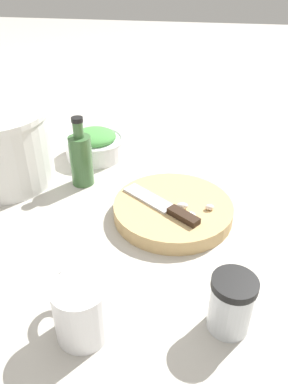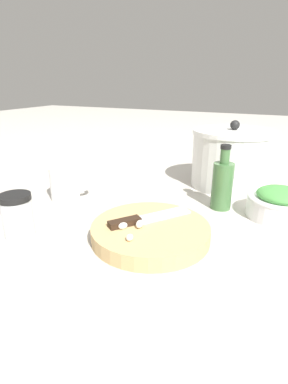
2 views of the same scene
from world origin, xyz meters
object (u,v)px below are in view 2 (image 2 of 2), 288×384
(cutting_board, at_px, (150,232))
(stock_pot, at_px, (231,158))
(spice_jar, at_px, (17,215))
(garlic_cloves, at_px, (132,228))
(herb_bowl, at_px, (280,203))
(chef_knife, at_px, (145,218))
(oil_bottle, at_px, (222,184))
(coffee_mug, at_px, (66,183))

(cutting_board, distance_m, stock_pot, 0.43)
(stock_pot, bearing_deg, spice_jar, -123.13)
(garlic_cloves, relative_size, herb_bowl, 0.50)
(herb_bowl, bearing_deg, spice_jar, -145.45)
(chef_knife, height_order, herb_bowl, herb_bowl)
(garlic_cloves, height_order, stock_pot, stock_pot)
(spice_jar, distance_m, oil_bottle, 0.48)
(chef_knife, xyz_separation_m, oil_bottle, (0.12, 0.21, 0.03))
(chef_knife, height_order, coffee_mug, coffee_mug)
(chef_knife, distance_m, herb_bowl, 0.33)
(chef_knife, relative_size, oil_bottle, 1.03)
(chef_knife, relative_size, garlic_cloves, 2.17)
(cutting_board, xyz_separation_m, garlic_cloves, (-0.02, -0.04, 0.02))
(garlic_cloves, bearing_deg, coffee_mug, 153.33)
(chef_knife, bearing_deg, stock_pot, 111.89)
(garlic_cloves, relative_size, stock_pot, 0.32)
(chef_knife, xyz_separation_m, coffee_mug, (-0.28, 0.09, 0.01))
(herb_bowl, bearing_deg, chef_knife, -139.57)
(cutting_board, distance_m, garlic_cloves, 0.05)
(coffee_mug, height_order, stock_pot, stock_pot)
(chef_knife, bearing_deg, coffee_mug, -160.83)
(herb_bowl, relative_size, spice_jar, 1.67)
(herb_bowl, height_order, oil_bottle, oil_bottle)
(chef_knife, bearing_deg, garlic_cloves, -57.20)
(spice_jar, distance_m, stock_pot, 0.62)
(garlic_cloves, distance_m, herb_bowl, 0.37)
(herb_bowl, bearing_deg, coffee_mug, -166.39)
(coffee_mug, height_order, oil_bottle, oil_bottle)
(cutting_board, height_order, stock_pot, stock_pot)
(garlic_cloves, height_order, herb_bowl, herb_bowl)
(spice_jar, bearing_deg, coffee_mug, 101.98)
(stock_pot, bearing_deg, chef_knife, -104.35)
(oil_bottle, relative_size, stock_pot, 0.68)
(garlic_cloves, bearing_deg, herb_bowl, 46.37)
(herb_bowl, distance_m, oil_bottle, 0.14)
(coffee_mug, bearing_deg, spice_jar, -78.02)
(garlic_cloves, xyz_separation_m, herb_bowl, (0.26, 0.27, -0.00))
(chef_knife, relative_size, herb_bowl, 1.09)
(oil_bottle, xyz_separation_m, stock_pot, (-0.01, 0.19, 0.02))
(cutting_board, xyz_separation_m, chef_knife, (-0.02, 0.02, 0.02))
(stock_pot, bearing_deg, coffee_mug, -140.96)
(oil_bottle, bearing_deg, herb_bowl, 3.48)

